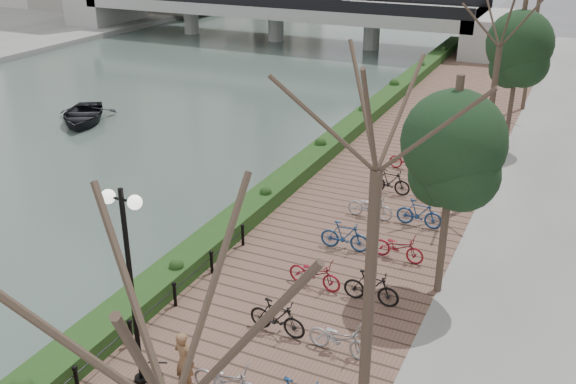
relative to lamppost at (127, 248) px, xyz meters
The scene contains 10 objects.
river_water 29.17m from the lamppost, 127.22° to the left, with size 30.00×130.00×0.02m, color #455651.
promenade 16.05m from the lamppost, 84.37° to the left, with size 8.00×75.00×0.50m, color brown.
hedge 18.40m from the lamppost, 95.94° to the left, with size 1.10×56.00×0.60m, color #173914.
chain_fence 3.44m from the lamppost, behind, with size 0.10×14.10×0.70m.
lamppost is the anchor object (origin of this frame).
pedestrian 3.05m from the lamppost, 11.19° to the left, with size 0.58×0.38×1.58m, color brown.
bicycle_parking 9.32m from the lamppost, 69.88° to the left, with size 2.40×17.32×1.00m.
street_trees 12.03m from the lamppost, 62.63° to the left, with size 3.20×37.12×6.80m.
bridge 46.31m from the lamppost, 111.79° to the left, with size 36.00×10.77×6.50m.
boat 23.55m from the lamppost, 134.90° to the left, with size 3.22×4.50×0.93m, color black.
Camera 1 is at (10.88, -7.65, 10.88)m, focal length 40.00 mm.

